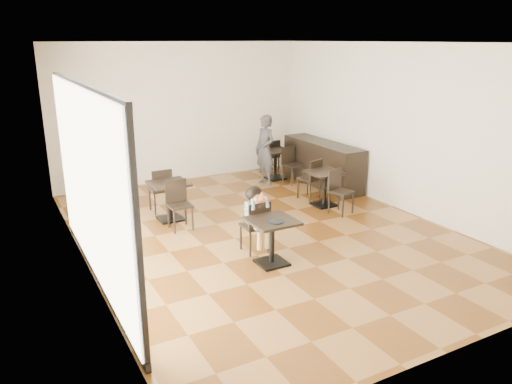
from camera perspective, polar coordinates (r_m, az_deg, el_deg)
floor at (r=8.78m, az=1.05°, el=-4.64°), size 6.00×8.00×0.01m
ceiling at (r=8.16m, az=1.17°, el=16.72°), size 6.00×8.00×0.01m
wall_back at (r=11.92m, az=-8.55°, el=8.94°), size 6.00×0.01×3.20m
wall_front at (r=5.35m, az=22.80°, el=-2.32°), size 6.00×0.01×3.20m
wall_left at (r=7.35m, az=-19.71°, el=3.09°), size 0.01×8.00×3.20m
wall_right at (r=10.12m, az=16.15°, el=7.03°), size 0.01×8.00×3.20m
storefront_window at (r=6.93m, az=-18.61°, el=0.66°), size 0.04×4.50×2.60m
child_table at (r=7.48m, az=1.84°, el=-5.73°), size 0.67×0.67×0.71m
child_chair at (r=7.89m, az=-0.17°, el=-3.89°), size 0.38×0.38×0.85m
child at (r=7.85m, az=-0.17°, el=-3.14°), size 0.38×0.54×1.07m
plate at (r=7.26m, az=2.26°, el=-3.37°), size 0.24×0.24×0.01m
pizza_slice at (r=7.57m, az=0.51°, el=-0.79°), size 0.25×0.19×0.06m
adult_patron at (r=11.49m, az=1.03°, el=4.82°), size 0.46×0.64×1.62m
cafe_table_mid at (r=10.17m, az=7.82°, el=0.39°), size 0.84×0.84×0.71m
cafe_table_left at (r=9.42m, az=-9.85°, el=-1.03°), size 0.69×0.69×0.73m
cafe_table_back at (r=12.07m, az=2.23°, el=3.19°), size 0.75×0.75×0.71m
chair_mid_a at (r=10.58m, az=6.09°, el=1.52°), size 0.48×0.48×0.86m
chair_mid_b at (r=9.73m, az=9.74°, el=-0.02°), size 0.48×0.48×0.86m
chair_left_a at (r=9.90m, az=-10.91°, el=0.25°), size 0.39×0.39×0.87m
chair_left_b at (r=8.90m, az=-8.71°, el=-1.56°), size 0.39×0.39×0.87m
chair_back_a at (r=12.57m, az=1.56°, el=4.09°), size 0.43×0.43×0.85m
chair_back_b at (r=11.67m, az=4.21°, el=3.03°), size 0.43×0.43×0.85m
service_counter at (r=11.62m, az=7.60°, el=3.24°), size 0.60×2.40×1.00m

